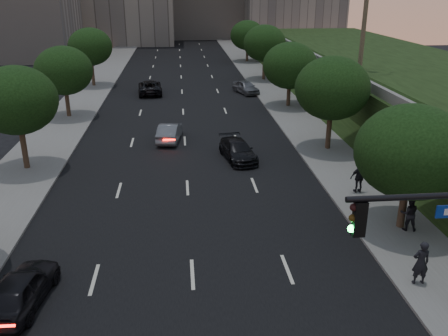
{
  "coord_description": "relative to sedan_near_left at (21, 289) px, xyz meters",
  "views": [
    {
      "loc": [
        -0.27,
        -11.76,
        11.25
      ],
      "look_at": [
        1.59,
        7.83,
        3.6
      ],
      "focal_mm": 38.0,
      "sensor_mm": 36.0,
      "label": 1
    }
  ],
  "objects": [
    {
      "name": "road_surface",
      "position": [
        6.39,
        26.4,
        -0.71
      ],
      "size": [
        16.0,
        140.0,
        0.02
      ],
      "primitive_type": "cube",
      "color": "black",
      "rests_on": "ground"
    },
    {
      "name": "sidewalk_right",
      "position": [
        16.64,
        26.4,
        -0.64
      ],
      "size": [
        4.5,
        140.0,
        0.15
      ],
      "primitive_type": "cube",
      "color": "slate",
      "rests_on": "ground"
    },
    {
      "name": "sidewalk_left",
      "position": [
        -3.86,
        26.4,
        -0.64
      ],
      "size": [
        4.5,
        140.0,
        0.15
      ],
      "primitive_type": "cube",
      "color": "slate",
      "rests_on": "ground"
    },
    {
      "name": "embankment",
      "position": [
        28.39,
        24.4,
        1.28
      ],
      "size": [
        18.0,
        90.0,
        4.0
      ],
      "primitive_type": "cube",
      "color": "black",
      "rests_on": "ground"
    },
    {
      "name": "parapet_wall",
      "position": [
        19.89,
        24.4,
        3.63
      ],
      "size": [
        0.35,
        90.0,
        0.7
      ],
      "primitive_type": "cube",
      "color": "slate",
      "rests_on": "embankment"
    },
    {
      "name": "office_block_filler",
      "position": [
        -19.61,
        66.4,
        6.28
      ],
      "size": [
        18.0,
        16.0,
        14.0
      ],
      "primitive_type": "cube",
      "color": "#ABA69C",
      "rests_on": "ground"
    },
    {
      "name": "tree_right_a",
      "position": [
        16.69,
        4.4,
        3.3
      ],
      "size": [
        5.2,
        5.2,
        6.24
      ],
      "color": "#38281C",
      "rests_on": "ground"
    },
    {
      "name": "tree_right_b",
      "position": [
        16.69,
        16.4,
        3.8
      ],
      "size": [
        5.2,
        5.2,
        6.74
      ],
      "color": "#38281C",
      "rests_on": "ground"
    },
    {
      "name": "tree_right_c",
      "position": [
        16.69,
        29.4,
        3.3
      ],
      "size": [
        5.2,
        5.2,
        6.24
      ],
      "color": "#38281C",
      "rests_on": "ground"
    },
    {
      "name": "tree_right_d",
      "position": [
        16.69,
        43.4,
        3.8
      ],
      "size": [
        5.2,
        5.2,
        6.74
      ],
      "color": "#38281C",
      "rests_on": "ground"
    },
    {
      "name": "tree_right_e",
      "position": [
        16.69,
        58.4,
        3.3
      ],
      "size": [
        5.2,
        5.2,
        6.24
      ],
      "color": "#38281C",
      "rests_on": "ground"
    },
    {
      "name": "tree_left_b",
      "position": [
        -3.91,
        14.4,
        3.86
      ],
      "size": [
        5.0,
        5.0,
        6.71
      ],
      "color": "#38281C",
      "rests_on": "ground"
    },
    {
      "name": "tree_left_c",
      "position": [
        -3.91,
        27.4,
        3.49
      ],
      "size": [
        5.0,
        5.0,
        6.34
      ],
      "color": "#38281C",
      "rests_on": "ground"
    },
    {
      "name": "tree_left_d",
      "position": [
        -3.91,
        41.4,
        3.86
      ],
      "size": [
        5.0,
        5.0,
        6.71
      ],
      "color": "#38281C",
      "rests_on": "ground"
    },
    {
      "name": "sedan_near_left",
      "position": [
        0.0,
        0.0,
        0.0
      ],
      "size": [
        2.24,
        4.4,
        1.44
      ],
      "primitive_type": "imported",
      "rotation": [
        0.0,
        0.0,
        3.01
      ],
      "color": "black",
      "rests_on": "ground"
    },
    {
      "name": "sedan_mid_left",
      "position": [
        5.25,
        19.64,
        -0.02
      ],
      "size": [
        2.04,
        4.39,
        1.39
      ],
      "primitive_type": "imported",
      "rotation": [
        0.0,
        0.0,
        3.0
      ],
      "color": "slate",
      "rests_on": "ground"
    },
    {
      "name": "sedan_far_left",
      "position": [
        2.89,
        36.69,
        0.02
      ],
      "size": [
        2.84,
        5.49,
        1.48
      ],
      "primitive_type": "imported",
      "rotation": [
        0.0,
        0.0,
        3.22
      ],
      "color": "black",
      "rests_on": "ground"
    },
    {
      "name": "sedan_near_right",
      "position": [
        9.95,
        15.02,
        -0.07
      ],
      "size": [
        2.59,
        4.75,
        1.31
      ],
      "primitive_type": "imported",
      "rotation": [
        0.0,
        0.0,
        0.18
      ],
      "color": "black",
      "rests_on": "ground"
    },
    {
      "name": "sedan_far_right",
      "position": [
        13.39,
        35.88,
        -0.01
      ],
      "size": [
        2.96,
        4.48,
        1.42
      ],
      "primitive_type": "imported",
      "rotation": [
        0.0,
        0.0,
        0.34
      ],
      "color": "slate",
      "rests_on": "ground"
    },
    {
      "name": "pedestrian_a",
      "position": [
        15.3,
        -0.23,
        0.36
      ],
      "size": [
        0.69,
        0.46,
        1.86
      ],
      "primitive_type": "imported",
      "rotation": [
        0.0,
        0.0,
        3.12
      ],
      "color": "black",
      "rests_on": "sidewalk_right"
    },
    {
      "name": "pedestrian_b",
      "position": [
        16.87,
        4.03,
        0.3
      ],
      "size": [
        0.98,
        0.85,
        1.73
      ],
      "primitive_type": "imported",
      "rotation": [
        0.0,
        0.0,
        2.89
      ],
      "color": "black",
      "rests_on": "sidewalk_right"
    },
    {
      "name": "pedestrian_c",
      "position": [
        16.09,
        8.59,
        0.35
      ],
      "size": [
        1.11,
        0.54,
        1.83
      ],
      "primitive_type": "imported",
      "rotation": [
        0.0,
        0.0,
        3.23
      ],
      "color": "black",
      "rests_on": "sidewalk_right"
    }
  ]
}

